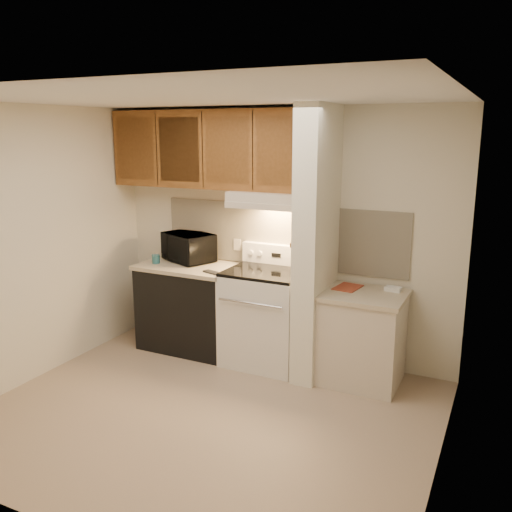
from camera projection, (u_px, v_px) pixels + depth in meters
The scene contains 50 objects.
floor at pixel (207, 414), 4.43m from camera, with size 3.60×3.60×0.00m, color tan.
ceiling at pixel (199, 97), 3.87m from camera, with size 3.60×3.60×0.00m, color white.
wall_back at pixel (280, 234), 5.47m from camera, with size 3.60×0.02×2.50m, color beige.
wall_left at pixel (33, 246), 4.91m from camera, with size 0.02×3.00×2.50m, color beige.
wall_right at pixel (450, 297), 3.39m from camera, with size 0.02×3.00×2.50m, color beige.
backsplash at pixel (280, 236), 5.46m from camera, with size 2.60×0.02×0.63m, color beige.
range_body at pixel (266, 318), 5.34m from camera, with size 0.76×0.65×0.92m, color silver.
oven_window at pixel (252, 325), 5.06m from camera, with size 0.50×0.01×0.30m, color black.
oven_handle at pixel (250, 303), 4.97m from camera, with size 0.02×0.02×0.65m, color silver.
cooktop at pixel (266, 272), 5.24m from camera, with size 0.74×0.64×0.03m, color black.
range_backguard at pixel (278, 254), 5.46m from camera, with size 0.76×0.08×0.20m, color silver.
range_display at pixel (276, 255), 5.42m from camera, with size 0.10×0.01×0.04m, color black.
range_knob_left_outer at pixel (251, 253), 5.54m from camera, with size 0.05×0.05×0.02m, color silver.
range_knob_left_inner at pixel (260, 254), 5.50m from camera, with size 0.05×0.05×0.02m, color silver.
range_knob_right_inner at pixel (293, 257), 5.35m from camera, with size 0.05×0.05×0.02m, color silver.
range_knob_right_outer at pixel (302, 258), 5.30m from camera, with size 0.05×0.05×0.02m, color silver.
dishwasher_front at pixel (191, 308), 5.73m from camera, with size 1.00×0.63×0.87m, color black.
left_countertop at pixel (190, 266), 5.63m from camera, with size 1.04×0.67×0.04m, color #B9A98D.
spoon_rest at pixel (213, 273), 5.28m from camera, with size 0.23×0.07×0.02m, color black.
teal_jar at pixel (156, 259), 5.67m from camera, with size 0.08×0.08×0.09m, color #2B686D.
outlet at pixel (237, 245), 5.68m from camera, with size 0.08×0.01×0.12m, color beige.
microwave at pixel (188, 247), 5.76m from camera, with size 0.54×0.37×0.30m, color black.
partition_pillar at pixel (316, 245), 4.95m from camera, with size 0.22×0.70×2.50m, color silver.
pillar_trim at pixel (305, 238), 4.98m from camera, with size 0.01×0.70×0.04m, color brown.
knife_strip at pixel (302, 237), 4.94m from camera, with size 0.02×0.42×0.04m, color black.
knife_blade_a at pixel (294, 251), 4.83m from camera, with size 0.01×0.04×0.16m, color silver.
knife_handle_a at pixel (294, 235), 4.79m from camera, with size 0.02×0.02×0.10m, color black.
knife_blade_b at pixel (298, 250), 4.90m from camera, with size 0.01×0.04×0.18m, color silver.
knife_handle_b at pixel (298, 233), 4.87m from camera, with size 0.02×0.02×0.10m, color black.
knife_blade_c at pixel (301, 250), 4.98m from camera, with size 0.01×0.04×0.20m, color silver.
knife_handle_c at pixel (301, 232), 4.92m from camera, with size 0.02×0.02×0.10m, color black.
knife_blade_d at pixel (304, 246), 5.05m from camera, with size 0.01×0.04×0.16m, color silver.
knife_handle_d at pixel (304, 230), 5.00m from camera, with size 0.02×0.02×0.10m, color black.
knife_blade_e at pixel (307, 246), 5.11m from camera, with size 0.01×0.04×0.18m, color silver.
knife_handle_e at pixel (307, 229), 5.08m from camera, with size 0.02×0.02×0.10m, color black.
oven_mitt at pixel (309, 247), 5.17m from camera, with size 0.03×0.10×0.23m, color gray.
right_cab_base at pixel (362, 340), 4.94m from camera, with size 0.70×0.60×0.81m, color beige.
right_countertop at pixel (364, 295), 4.85m from camera, with size 0.74×0.64×0.04m, color #B9A98D.
red_folder at pixel (348, 287), 5.00m from camera, with size 0.20×0.28×0.01m, color #973B25.
white_box at pixel (393, 289), 4.90m from camera, with size 0.14×0.10×0.04m, color white.
range_hood at pixel (272, 199), 5.19m from camera, with size 0.78×0.44×0.15m, color beige.
hood_lip at pixel (262, 207), 5.02m from camera, with size 0.78×0.04×0.06m, color beige.
upper_cabinets at pixel (211, 149), 5.42m from camera, with size 2.18×0.33×0.77m, color brown.
cab_door_a at pixel (135, 149), 5.62m from camera, with size 0.46×0.01×0.63m, color brown.
cab_gap_a at pixel (157, 149), 5.51m from camera, with size 0.01×0.01×0.73m, color black.
cab_door_b at pixel (179, 149), 5.39m from camera, with size 0.46×0.01×0.63m, color brown.
cab_gap_b at pixel (203, 150), 5.28m from camera, with size 0.01×0.01×0.73m, color black.
cab_door_c at pixel (227, 150), 5.16m from camera, with size 0.46×0.01×0.63m, color brown.
cab_gap_c at pixel (253, 151), 5.05m from camera, with size 0.01×0.01×0.73m, color black.
cab_door_d at pixel (280, 151), 4.93m from camera, with size 0.46×0.01×0.63m, color brown.
Camera 1 is at (2.11, -3.45, 2.27)m, focal length 38.00 mm.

